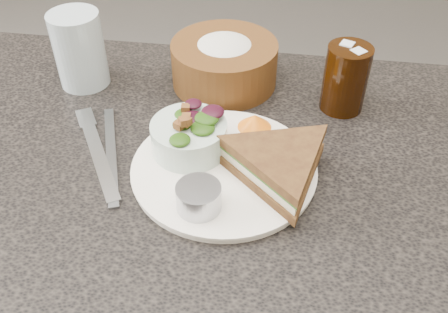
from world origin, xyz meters
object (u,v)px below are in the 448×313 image
dinner_plate (224,169)px  dressing_ramekin (199,198)px  salad_bowl (189,132)px  sandwich (279,165)px  water_glass (79,50)px  bread_basket (224,57)px  dining_table (209,311)px  cola_glass (346,75)px

dinner_plate → dressing_ramekin: (-0.02, -0.08, 0.02)m
dinner_plate → salad_bowl: salad_bowl is taller
sandwich → water_glass: (-0.36, 0.21, 0.03)m
dinner_plate → sandwich: sandwich is taller
salad_bowl → sandwich: bearing=-17.3°
sandwich → bread_basket: 0.27m
dinner_plate → salad_bowl: (-0.06, 0.03, 0.04)m
bread_basket → sandwich: bearing=-65.5°
dinner_plate → dressing_ramekin: dressing_ramekin is taller
dinner_plate → water_glass: water_glass is taller
water_glass → bread_basket: bearing=8.1°
dining_table → dinner_plate: (0.03, -0.00, 0.38)m
bread_basket → water_glass: (-0.24, -0.03, 0.01)m
salad_bowl → dressing_ramekin: bearing=-72.7°
dining_table → salad_bowl: bearing=131.1°
dinner_plate → water_glass: 0.35m
cola_glass → water_glass: bearing=178.7°
cola_glass → dining_table: bearing=-136.9°
dining_table → cola_glass: (0.20, 0.19, 0.44)m
dinner_plate → sandwich: bearing=-8.8°
salad_bowl → cola_glass: 0.27m
bread_basket → water_glass: 0.25m
dining_table → salad_bowl: salad_bowl is taller
dining_table → bread_basket: bearing=90.9°
water_glass → sandwich: bearing=-30.4°
bread_basket → salad_bowl: bearing=-96.1°
dinner_plate → water_glass: size_ratio=2.01×
dining_table → sandwich: 0.42m
sandwich → dressing_ramekin: bearing=-101.5°
bread_basket → dining_table: bearing=-89.1°
cola_glass → water_glass: water_glass is taller
sandwich → cola_glass: cola_glass is taller
water_glass → dinner_plate: bearing=-35.2°
dinner_plate → cola_glass: 0.26m
sandwich → dressing_ramekin: (-0.10, -0.07, -0.01)m
salad_bowl → water_glass: 0.28m
sandwich → cola_glass: (0.09, 0.20, 0.03)m
bread_basket → cola_glass: (0.20, -0.05, 0.01)m
salad_bowl → dressing_ramekin: size_ratio=1.87×
dressing_ramekin → water_glass: bearing=132.7°
bread_basket → water_glass: size_ratio=1.41×
dinner_plate → cola_glass: cola_glass is taller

